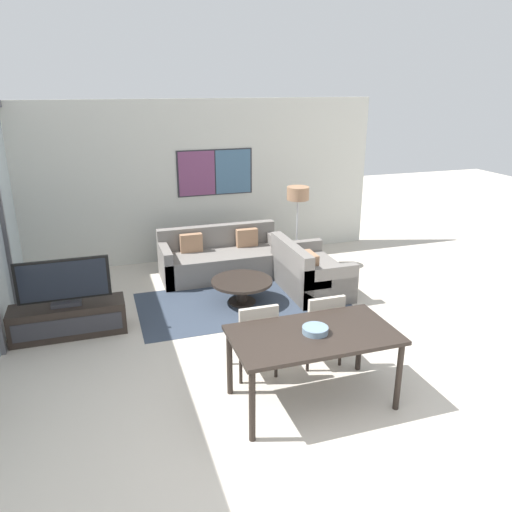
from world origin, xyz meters
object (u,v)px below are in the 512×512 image
sofa_main (221,259)px  sofa_side (307,274)px  coffee_table (242,286)px  tv_console (69,320)px  dining_table (313,340)px  fruit_bowl (315,329)px  dining_chair_centre (321,323)px  floor_lamp (298,199)px  television (64,283)px  dining_chair_left (255,333)px

sofa_main → sofa_side: (1.09, -1.08, -0.00)m
coffee_table → tv_console: bearing=-173.9°
dining_table → fruit_bowl: size_ratio=6.31×
coffee_table → dining_chair_centre: bearing=-78.6°
coffee_table → fruit_bowl: fruit_bowl is taller
coffee_table → floor_lamp: bearing=42.0°
television → coffee_table: (2.37, 0.25, -0.44)m
sofa_side → dining_chair_centre: (-0.71, -1.98, 0.23)m
sofa_main → dining_chair_left: 3.10m
sofa_main → dining_chair_centre: dining_chair_centre is taller
coffee_table → television: bearing=-174.0°
dining_chair_centre → floor_lamp: 3.30m
sofa_main → dining_chair_centre: 3.10m
dining_chair_centre → floor_lamp: bearing=72.3°
coffee_table → floor_lamp: size_ratio=0.63×
sofa_side → dining_chair_centre: dining_chair_centre is taller
dining_chair_centre → floor_lamp: floor_lamp is taller
sofa_side → sofa_main: bearing=45.1°
sofa_main → dining_table: size_ratio=1.25×
fruit_bowl → television: bearing=136.4°
dining_chair_left → fruit_bowl: dining_chair_left is taller
sofa_main → television: bearing=-148.2°
television → coffee_table: 2.42m
dining_chair_left → dining_chair_centre: (0.77, 0.00, 0.00)m
tv_console → fruit_bowl: (2.37, -2.25, 0.60)m
sofa_main → sofa_side: bearing=-44.9°
sofa_main → dining_table: 3.74m
tv_console → dining_chair_left: 2.55m
sofa_side → dining_chair_left: 2.49m
tv_console → fruit_bowl: bearing=-43.6°
sofa_side → fruit_bowl: (-1.08, -2.63, 0.53)m
sofa_main → fruit_bowl: fruit_bowl is taller
dining_table → dining_chair_centre: size_ratio=1.86×
dining_table → dining_chair_centre: 0.77m
television → dining_chair_left: (1.97, -1.60, -0.21)m
tv_console → dining_chair_centre: dining_chair_centre is taller
sofa_main → floor_lamp: bearing=0.2°
dining_table → dining_chair_centre: bearing=59.0°
sofa_side → coffee_table: 1.09m
dining_chair_centre → fruit_bowl: bearing=-119.9°
tv_console → dining_chair_left: size_ratio=1.61×
dining_table → coffee_table: bearing=89.7°
dining_chair_left → fruit_bowl: bearing=-58.2°
dining_table → floor_lamp: bearing=69.8°
coffee_table → floor_lamp: floor_lamp is taller
dining_table → floor_lamp: floor_lamp is taller
coffee_table → dining_chair_left: bearing=-102.2°
floor_lamp → dining_table: bearing=-110.2°
television → fruit_bowl: television is taller
dining_chair_centre → television: bearing=149.7°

